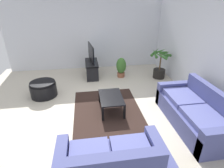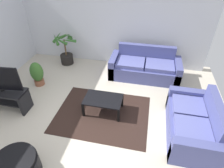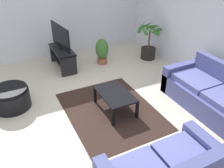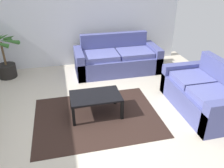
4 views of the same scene
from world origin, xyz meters
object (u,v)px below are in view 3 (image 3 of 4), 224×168
tv (60,37)px  potted_palm (149,44)px  coffee_table (115,96)px  tv_stand (63,56)px  couch_main (213,96)px  ottoman (11,98)px  potted_plant_small (102,51)px

tv → potted_palm: size_ratio=1.00×
tv → coffee_table: 2.44m
tv_stand → potted_palm: (0.54, 2.40, 0.11)m
tv_stand → couch_main: bearing=33.7°
coffee_table → ottoman: 2.14m
coffee_table → potted_palm: 2.72m
tv → coffee_table: bearing=8.9°
tv_stand → tv: bearing=96.7°
potted_palm → potted_plant_small: (-0.30, -1.34, -0.07)m
potted_palm → tv_stand: bearing=-102.7°
tv → potted_palm: bearing=77.3°
potted_palm → tv: bearing=-102.7°
tv_stand → potted_plant_small: bearing=77.1°
tv_stand → ottoman: 1.99m
coffee_table → potted_palm: bearing=131.9°
couch_main → tv_stand: size_ratio=1.89×
couch_main → potted_plant_small: size_ratio=2.88×
ottoman → potted_palm: bearing=101.2°
tv → potted_plant_small: bearing=77.1°
tv → coffee_table: (2.35, 0.37, -0.53)m
potted_palm → ottoman: 3.97m
coffee_table → couch_main: bearing=64.3°
potted_palm → ottoman: (0.77, -3.89, -0.23)m
tv_stand → ottoman: bearing=-48.7°
tv → potted_plant_small: (0.24, 1.05, -0.49)m
potted_plant_small → tv: bearing=-102.9°
potted_plant_small → couch_main: bearing=20.1°
tv_stand → potted_palm: potted_palm is taller
potted_palm → potted_plant_small: potted_palm is taller
tv_stand → potted_plant_small: (0.24, 1.06, 0.03)m
potted_palm → ottoman: bearing=-78.8°
tv_stand → tv: 0.53m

